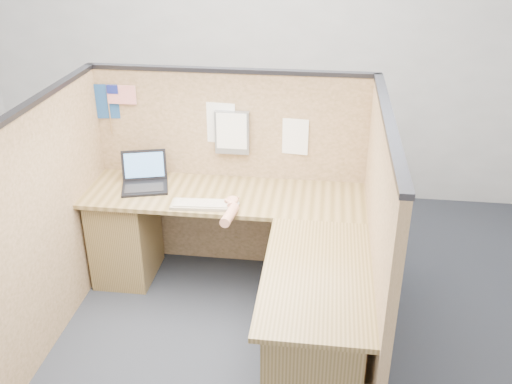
# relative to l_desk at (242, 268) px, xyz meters

# --- Properties ---
(floor) EXTENTS (5.00, 5.00, 0.00)m
(floor) POSITION_rel_l_desk_xyz_m (-0.18, -0.29, -0.39)
(floor) COLOR black
(floor) RESTS_ON ground
(wall_back) EXTENTS (5.00, 0.00, 5.00)m
(wall_back) POSITION_rel_l_desk_xyz_m (-0.18, 1.96, 1.01)
(wall_back) COLOR #A7A9AC
(wall_back) RESTS_ON floor
(cubicle_partitions) EXTENTS (2.06, 1.83, 1.53)m
(cubicle_partitions) POSITION_rel_l_desk_xyz_m (-0.18, 0.14, 0.38)
(cubicle_partitions) COLOR brown
(cubicle_partitions) RESTS_ON floor
(l_desk) EXTENTS (1.95, 1.75, 0.73)m
(l_desk) POSITION_rel_l_desk_xyz_m (0.00, 0.00, 0.00)
(l_desk) COLOR brown
(l_desk) RESTS_ON floor
(laptop) EXTENTS (0.37, 0.38, 0.23)m
(laptop) POSITION_rel_l_desk_xyz_m (-0.75, 0.45, 0.39)
(laptop) COLOR black
(laptop) RESTS_ON l_desk
(keyboard) EXTENTS (0.44, 0.17, 0.03)m
(keyboard) POSITION_rel_l_desk_xyz_m (-0.29, 0.19, 0.35)
(keyboard) COLOR gray
(keyboard) RESTS_ON l_desk
(mouse) EXTENTS (0.10, 0.06, 0.04)m
(mouse) POSITION_rel_l_desk_xyz_m (-0.10, 0.22, 0.36)
(mouse) COLOR #B4B4B8
(mouse) RESTS_ON l_desk
(hand_forearm) EXTENTS (0.10, 0.35, 0.07)m
(hand_forearm) POSITION_rel_l_desk_xyz_m (-0.09, 0.10, 0.37)
(hand_forearm) COLOR tan
(hand_forearm) RESTS_ON l_desk
(blue_poster) EXTENTS (0.19, 0.02, 0.25)m
(blue_poster) POSITION_rel_l_desk_xyz_m (-1.06, 0.68, 0.87)
(blue_poster) COLOR navy
(blue_poster) RESTS_ON cubicle_partitions
(american_flag) EXTENTS (0.21, 0.01, 0.37)m
(american_flag) POSITION_rel_l_desk_xyz_m (-0.98, 0.67, 0.92)
(american_flag) COLOR olive
(american_flag) RESTS_ON cubicle_partitions
(file_holder) EXTENTS (0.24, 0.05, 0.31)m
(file_holder) POSITION_rel_l_desk_xyz_m (-0.17, 0.66, 0.69)
(file_holder) COLOR slate
(file_holder) RESTS_ON cubicle_partitions
(paper_left) EXTENTS (0.23, 0.02, 0.30)m
(paper_left) POSITION_rel_l_desk_xyz_m (-0.26, 0.68, 0.75)
(paper_left) COLOR white
(paper_left) RESTS_ON cubicle_partitions
(paper_right) EXTENTS (0.21, 0.02, 0.26)m
(paper_right) POSITION_rel_l_desk_xyz_m (0.27, 0.68, 0.67)
(paper_right) COLOR white
(paper_right) RESTS_ON cubicle_partitions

